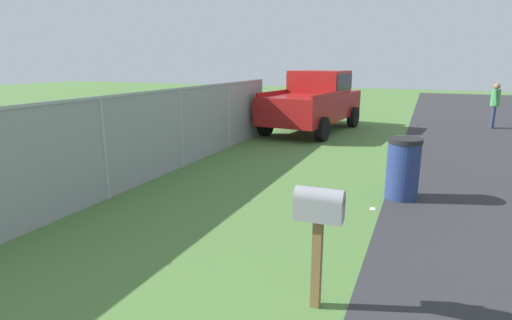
{
  "coord_description": "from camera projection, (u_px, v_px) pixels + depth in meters",
  "views": [
    {
      "loc": [
        1.51,
        -1.41,
        2.41
      ],
      "look_at": [
        6.97,
        0.9,
        0.95
      ],
      "focal_mm": 28.22,
      "sensor_mm": 36.0,
      "label": 1
    }
  ],
  "objects": [
    {
      "name": "fence_section",
      "position": [
        104.0,
        145.0,
        7.05
      ],
      "size": [
        14.69,
        0.07,
        1.84
      ],
      "color": "#9EA3A8",
      "rests_on": "ground"
    },
    {
      "name": "pickup_truck",
      "position": [
        315.0,
        99.0,
        14.19
      ],
      "size": [
        5.08,
        2.73,
        2.09
      ],
      "rotation": [
        0.0,
        0.0,
        -0.13
      ],
      "color": "maroon",
      "rests_on": "ground"
    },
    {
      "name": "pedestrian",
      "position": [
        495.0,
        102.0,
        14.68
      ],
      "size": [
        0.49,
        0.3,
        1.65
      ],
      "rotation": [
        0.0,
        0.0,
        4.63
      ],
      "color": "#2D3351",
      "rests_on": "ground"
    },
    {
      "name": "trash_bin",
      "position": [
        403.0,
        168.0,
        7.16
      ],
      "size": [
        0.6,
        0.6,
        1.1
      ],
      "color": "navy",
      "rests_on": "ground"
    },
    {
      "name": "mailbox",
      "position": [
        319.0,
        214.0,
        3.84
      ],
      "size": [
        0.23,
        0.47,
        1.25
      ],
      "rotation": [
        0.0,
        0.0,
        0.03
      ],
      "color": "brown",
      "rests_on": "ground"
    },
    {
      "name": "litter_wrapper_midfield_b",
      "position": [
        373.0,
        209.0,
        6.76
      ],
      "size": [
        0.12,
        0.09,
        0.01
      ],
      "primitive_type": "cube",
      "rotation": [
        0.0,
        0.0,
        6.25
      ],
      "color": "silver",
      "rests_on": "ground"
    }
  ]
}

